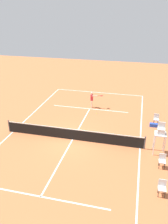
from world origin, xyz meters
TOP-DOWN VIEW (x-y plane):
  - ground_plane at (0.00, 0.00)m, footprint 60.00×60.00m
  - court_lines at (0.00, 0.00)m, footprint 10.65×23.10m
  - tennis_net at (0.00, 0.00)m, footprint 11.25×0.10m
  - player_serving at (-0.16, -6.73)m, footprint 1.32×0.53m
  - tennis_ball at (-0.94, -5.33)m, footprint 0.07×0.07m
  - umpire_chair at (-6.54, 0.28)m, footprint 0.80×0.80m
  - courtside_chair_near at (-6.71, 1.93)m, footprint 0.44×0.46m
  - courtside_chair_mid at (-6.54, -4.43)m, footprint 0.44×0.46m
  - courtside_chair_far at (-6.55, 4.53)m, footprint 0.44×0.46m
  - equipment_bag at (-6.38, -3.84)m, footprint 0.76×0.32m

SIDE VIEW (x-z plane):
  - ground_plane at x=0.00m, z-range 0.00..0.00m
  - court_lines at x=0.00m, z-range 0.00..0.01m
  - tennis_ball at x=-0.94m, z-range 0.00..0.07m
  - equipment_bag at x=-6.38m, z-range 0.00..0.30m
  - tennis_net at x=0.00m, z-range -0.04..1.03m
  - courtside_chair_near at x=-6.71m, z-range 0.06..1.01m
  - courtside_chair_mid at x=-6.54m, z-range 0.06..1.01m
  - courtside_chair_far at x=-6.55m, z-range 0.06..1.01m
  - player_serving at x=-0.16m, z-range 0.16..1.88m
  - umpire_chair at x=-6.54m, z-range 0.40..2.81m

